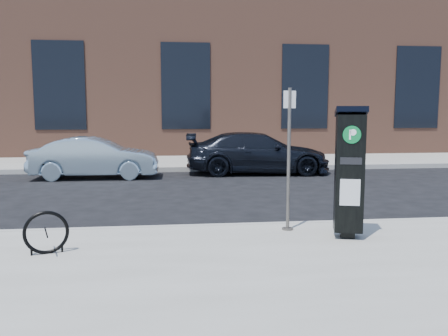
{
  "coord_description": "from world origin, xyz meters",
  "views": [
    {
      "loc": [
        -0.74,
        -7.65,
        2.04
      ],
      "look_at": [
        0.22,
        0.5,
        1.03
      ],
      "focal_mm": 38.0,
      "sensor_mm": 36.0,
      "label": 1
    }
  ],
  "objects": [
    {
      "name": "ground",
      "position": [
        0.0,
        0.0,
        0.0
      ],
      "size": [
        120.0,
        120.0,
        0.0
      ],
      "primitive_type": "plane",
      "color": "black",
      "rests_on": "ground"
    },
    {
      "name": "parking_kiosk",
      "position": [
        1.9,
        -1.02,
        1.15
      ],
      "size": [
        0.54,
        0.5,
        1.94
      ],
      "rotation": [
        0.0,
        0.0,
        -0.28
      ],
      "color": "black",
      "rests_on": "sidewalk_near"
    },
    {
      "name": "sign_pole",
      "position": [
        1.12,
        -0.48,
        1.25
      ],
      "size": [
        0.2,
        0.18,
        2.22
      ],
      "rotation": [
        0.0,
        0.0,
        0.11
      ],
      "color": "#635C57",
      "rests_on": "sidewalk_near"
    },
    {
      "name": "car_dark",
      "position": [
        2.1,
        7.28,
        0.66
      ],
      "size": [
        4.67,
        2.14,
        1.32
      ],
      "primitive_type": "imported",
      "rotation": [
        0.0,
        0.0,
        1.51
      ],
      "color": "black",
      "rests_on": "ground"
    },
    {
      "name": "building",
      "position": [
        -0.0,
        17.0,
        4.15
      ],
      "size": [
        28.0,
        10.05,
        8.25
      ],
      "color": "brown",
      "rests_on": "ground"
    },
    {
      "name": "sidewalk_far",
      "position": [
        0.0,
        14.0,
        0.07
      ],
      "size": [
        60.0,
        12.0,
        0.15
      ],
      "primitive_type": "cube",
      "color": "gray",
      "rests_on": "ground"
    },
    {
      "name": "car_silver",
      "position": [
        -2.93,
        6.81,
        0.62
      ],
      "size": [
        3.76,
        1.34,
        1.23
      ],
      "primitive_type": "imported",
      "rotation": [
        0.0,
        0.0,
        1.56
      ],
      "color": "#97B1C0",
      "rests_on": "ground"
    },
    {
      "name": "curb_near",
      "position": [
        0.0,
        -0.02,
        0.07
      ],
      "size": [
        60.0,
        0.12,
        0.16
      ],
      "primitive_type": "cube",
      "color": "#9E9B93",
      "rests_on": "ground"
    },
    {
      "name": "bike_rack",
      "position": [
        -2.35,
        -1.34,
        0.43
      ],
      "size": [
        0.57,
        0.22,
        0.58
      ],
      "rotation": [
        0.0,
        0.0,
        0.3
      ],
      "color": "black",
      "rests_on": "sidewalk_near"
    },
    {
      "name": "curb_far",
      "position": [
        0.0,
        8.02,
        0.07
      ],
      "size": [
        60.0,
        0.12,
        0.16
      ],
      "primitive_type": "cube",
      "color": "#9E9B93",
      "rests_on": "ground"
    }
  ]
}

